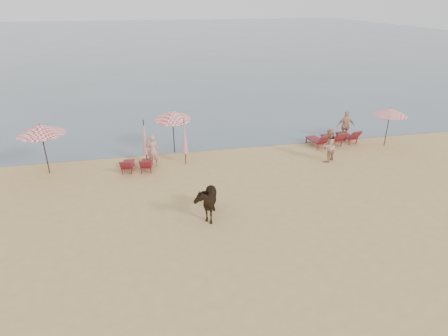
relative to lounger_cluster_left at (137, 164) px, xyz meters
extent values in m
plane|color=tan|center=(4.13, -7.92, -0.39)|extent=(120.00, 120.00, 0.00)
cube|color=#51606B|center=(4.13, 72.08, -0.39)|extent=(160.00, 140.00, 0.06)
cube|color=maroon|center=(-0.48, 0.26, -0.08)|extent=(0.71, 1.32, 0.07)
cube|color=maroon|center=(-0.54, -0.42, 0.18)|extent=(0.63, 0.47, 0.56)
cube|color=maroon|center=(0.52, 0.16, -0.08)|extent=(0.71, 1.32, 0.07)
cube|color=maroon|center=(0.45, -0.52, 0.18)|extent=(0.63, 0.47, 0.56)
cube|color=maroon|center=(10.95, 1.50, -0.03)|extent=(0.90, 1.55, 0.08)
cube|color=maroon|center=(11.07, 0.72, 0.26)|extent=(0.74, 0.58, 0.64)
cube|color=maroon|center=(12.09, 1.67, -0.03)|extent=(0.90, 1.55, 0.08)
cube|color=maroon|center=(12.21, 0.90, 0.26)|extent=(0.74, 0.58, 0.64)
cube|color=maroon|center=(13.22, 1.85, -0.03)|extent=(0.90, 1.55, 0.08)
cube|color=maroon|center=(13.34, 1.07, 0.26)|extent=(0.74, 0.58, 0.64)
cylinder|color=black|center=(-4.57, 0.76, 0.85)|extent=(0.06, 0.06, 2.48)
cone|color=red|center=(-4.57, 0.76, 2.03)|extent=(2.37, 2.37, 0.51)
sphere|color=black|center=(-4.57, 0.76, 2.26)|extent=(0.09, 0.09, 0.09)
cylinder|color=black|center=(2.19, 2.27, 0.79)|extent=(0.05, 0.05, 2.36)
cone|color=red|center=(2.19, 2.27, 1.91)|extent=(2.09, 2.13, 0.71)
sphere|color=black|center=(2.19, 2.27, 2.13)|extent=(0.09, 0.09, 0.09)
cylinder|color=black|center=(15.18, 0.65, 0.72)|extent=(0.05, 0.05, 2.24)
cone|color=red|center=(15.18, 0.65, 1.79)|extent=(1.99, 1.99, 0.45)
sphere|color=black|center=(15.18, 0.65, 1.99)|extent=(0.08, 0.08, 0.08)
cylinder|color=black|center=(0.53, 0.81, 0.89)|extent=(0.06, 0.06, 2.58)
cone|color=red|center=(0.53, 0.81, 1.20)|extent=(0.31, 0.31, 1.93)
cylinder|color=black|center=(2.66, 0.43, 0.92)|extent=(0.06, 0.06, 2.63)
cone|color=red|center=(2.66, 0.43, 1.24)|extent=(0.32, 0.32, 1.97)
imported|color=black|center=(2.87, -5.21, 0.41)|extent=(1.27, 2.06, 1.62)
imported|color=tan|center=(0.91, 0.61, 0.49)|extent=(0.67, 0.47, 1.76)
imported|color=tan|center=(10.52, -0.88, 0.56)|extent=(1.17, 1.11, 1.91)
imported|color=#D9A588|center=(13.17, 2.07, 0.57)|extent=(1.19, 0.62, 1.93)
camera|label=1|loc=(0.76, -18.72, 8.14)|focal=30.00mm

